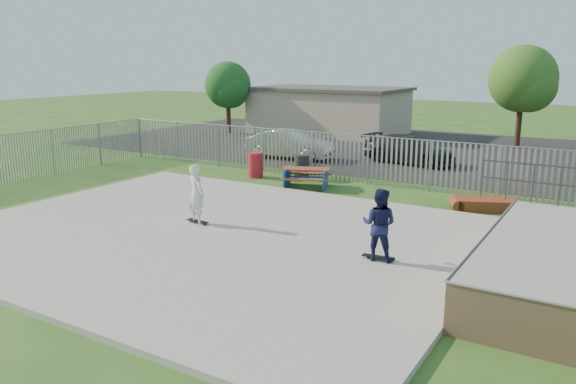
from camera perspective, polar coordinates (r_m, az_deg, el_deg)
The scene contains 17 objects.
ground at distance 16.52m, azimuth -7.80°, elevation -4.50°, with size 120.00×120.00×0.00m, color #27591E.
concrete_slab at distance 16.50m, azimuth -7.81°, elevation -4.25°, with size 15.00×12.00×0.15m, color #A3A39D.
fence at distance 19.43m, azimuth 2.94°, elevation 1.34°, with size 26.04×16.02×2.00m.
picnic_table at distance 22.55m, azimuth 1.86°, elevation 1.46°, with size 2.31×2.12×0.79m.
funbox at distance 20.35m, azimuth 19.49°, elevation -1.19°, with size 2.20×1.68×0.39m.
trash_bin_red at distance 24.57m, azimuth -3.32°, elevation 2.76°, with size 0.65×0.65×1.09m, color #AD1A26.
trash_bin_grey at distance 24.16m, azimuth 1.41°, elevation 2.56°, with size 0.63×0.63×1.05m, color #232325.
parking_lot at distance 33.11m, azimuth 13.33°, elevation 4.20°, with size 40.00×18.00×0.02m, color black.
car_silver at distance 29.16m, azimuth 0.19°, elevation 4.88°, with size 1.58×4.53×1.49m, color #B7B7BC.
car_dark at distance 28.48m, azimuth 12.20°, elevation 4.24°, with size 1.91×4.69×1.36m, color black.
building at distance 39.65m, azimuth 4.16°, elevation 8.28°, with size 10.40×6.40×3.20m.
tree_left at distance 39.82m, azimuth -6.14°, elevation 10.75°, with size 3.21×3.21×4.96m.
tree_mid at distance 35.26m, azimuth 22.75°, elevation 10.53°, with size 3.81×3.81×5.88m.
skateboard_a at distance 14.28m, azimuth 9.11°, elevation -6.61°, with size 0.82×0.29×0.08m.
skateboard_b at distance 17.37m, azimuth -9.17°, elevation -3.01°, with size 0.82×0.29×0.08m.
skater_navy at distance 14.01m, azimuth 9.24°, elevation -3.27°, with size 0.88×0.69×1.81m, color #141940.
skater_white at distance 17.15m, azimuth -9.28°, elevation -0.22°, with size 0.66×0.43×1.81m, color silver.
Camera 1 is at (9.99, -12.17, 4.99)m, focal length 35.00 mm.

